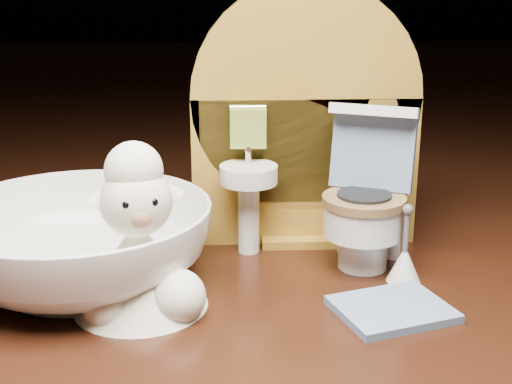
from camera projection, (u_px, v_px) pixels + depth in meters
backdrop_panel at (304, 132)px, 0.41m from camera, size 0.13×0.05×0.15m
toy_toilet at (368, 207)px, 0.39m from camera, size 0.05×0.06×0.09m
bath_mat at (392, 309)px, 0.34m from camera, size 0.06×0.06×0.00m
toilet_brush at (404, 261)px, 0.37m from camera, size 0.02×0.02×0.04m
plush_lamb at (139, 252)px, 0.33m from camera, size 0.06×0.06×0.08m
ceramic_bowl at (79, 246)px, 0.36m from camera, size 0.16×0.16×0.04m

